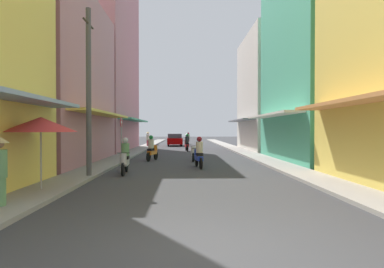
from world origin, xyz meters
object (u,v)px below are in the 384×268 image
object	(u,v)px
motorbike_silver	(125,158)
street_sign_no_entry	(121,133)
utility_pole	(89,92)
motorbike_white	(194,153)
vendor_umbrella	(41,125)
motorbike_red	(187,143)
motorbike_maroon	(188,139)
motorbike_blue	(199,154)
parked_car	(175,140)
pedestrian_crossing	(148,138)
motorbike_orange	(152,149)

from	to	relation	value
motorbike_silver	street_sign_no_entry	xyz separation A→B (m)	(-1.08, 4.70, 1.01)
utility_pole	street_sign_no_entry	xyz separation A→B (m)	(0.10, 5.92, -1.69)
motorbike_white	motorbike_silver	bearing A→B (deg)	-119.73
motorbike_white	vendor_umbrella	xyz separation A→B (m)	(-4.92, -9.65, 1.57)
motorbike_white	vendor_umbrella	world-z (taller)	vendor_umbrella
utility_pole	motorbike_red	bearing A→B (deg)	75.65
motorbike_silver	utility_pole	distance (m)	3.19
motorbike_maroon	motorbike_blue	bearing A→B (deg)	-89.59
parked_car	pedestrian_crossing	xyz separation A→B (m)	(-2.91, -2.30, 0.23)
motorbike_silver	utility_pole	bearing A→B (deg)	-134.03
motorbike_silver	vendor_umbrella	xyz separation A→B (m)	(-1.75, -4.10, 1.37)
motorbike_red	motorbike_silver	xyz separation A→B (m)	(-2.80, -14.34, 0.00)
motorbike_silver	utility_pole	size ratio (longest dim) A/B	0.27
motorbike_silver	parked_car	world-z (taller)	motorbike_silver
motorbike_blue	motorbike_silver	size ratio (longest dim) A/B	1.00
motorbike_blue	vendor_umbrella	bearing A→B (deg)	-129.07
motorbike_maroon	utility_pole	world-z (taller)	utility_pole
motorbike_blue	utility_pole	size ratio (longest dim) A/B	0.27
motorbike_red	pedestrian_crossing	size ratio (longest dim) A/B	1.05
motorbike_blue	motorbike_silver	xyz separation A→B (m)	(-3.30, -2.12, 0.00)
motorbike_white	vendor_umbrella	distance (m)	10.94
parked_car	motorbike_blue	bearing A→B (deg)	-85.10
motorbike_blue	utility_pole	xyz separation A→B (m)	(-4.48, -3.34, 2.71)
motorbike_red	vendor_umbrella	xyz separation A→B (m)	(-4.55, -18.44, 1.37)
motorbike_orange	motorbike_silver	size ratio (longest dim) A/B	0.97
parked_car	pedestrian_crossing	size ratio (longest dim) A/B	2.43
pedestrian_crossing	utility_pole	bearing A→B (deg)	-89.27
motorbike_maroon	pedestrian_crossing	world-z (taller)	pedestrian_crossing
motorbike_orange	motorbike_blue	xyz separation A→B (m)	(2.73, -3.80, 0.00)
pedestrian_crossing	utility_pole	distance (m)	22.81
motorbike_maroon	pedestrian_crossing	xyz separation A→B (m)	(-4.58, -6.35, 0.26)
motorbike_maroon	motorbike_red	bearing A→B (deg)	-91.33
motorbike_silver	motorbike_white	bearing A→B (deg)	60.27
motorbike_maroon	street_sign_no_entry	bearing A→B (deg)	-100.29
motorbike_red	motorbike_orange	bearing A→B (deg)	-104.81
motorbike_blue	motorbike_white	bearing A→B (deg)	92.17
motorbike_red	street_sign_no_entry	world-z (taller)	street_sign_no_entry
motorbike_orange	street_sign_no_entry	bearing A→B (deg)	-143.61
motorbike_orange	vendor_umbrella	xyz separation A→B (m)	(-2.32, -10.02, 1.37)
motorbike_red	motorbike_orange	distance (m)	8.71
motorbike_orange	motorbike_white	size ratio (longest dim) A/B	0.98
motorbike_orange	motorbike_silver	distance (m)	5.95
motorbike_red	motorbike_maroon	world-z (taller)	same
motorbike_white	street_sign_no_entry	world-z (taller)	street_sign_no_entry
motorbike_orange	parked_car	bearing A→B (deg)	87.21
motorbike_blue	pedestrian_crossing	distance (m)	19.91
motorbike_white	motorbike_maroon	bearing A→B (deg)	90.14
vendor_umbrella	motorbike_silver	bearing A→B (deg)	66.89
motorbike_maroon	motorbike_silver	bearing A→B (deg)	-96.40
motorbike_maroon	vendor_umbrella	xyz separation A→B (m)	(-4.87, -31.90, 1.37)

